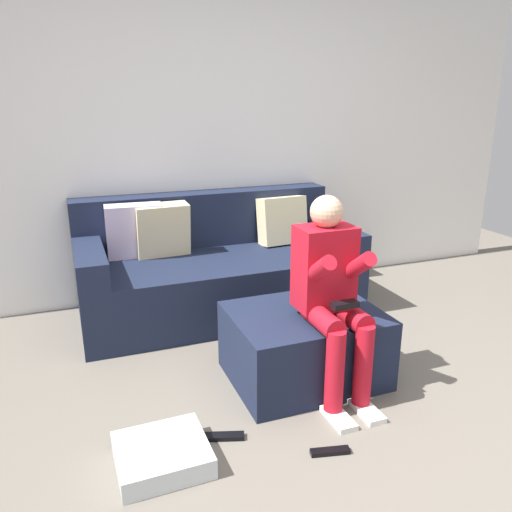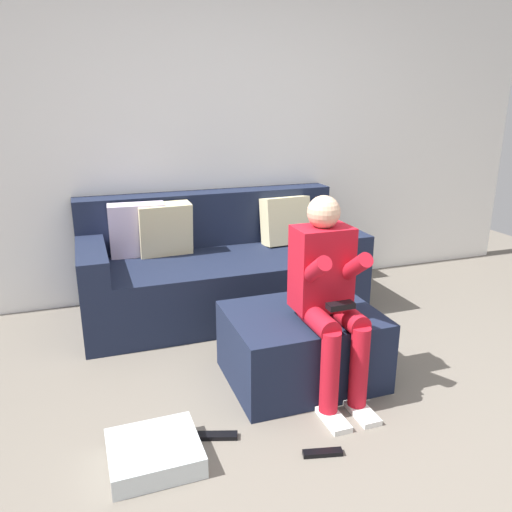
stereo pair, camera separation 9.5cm
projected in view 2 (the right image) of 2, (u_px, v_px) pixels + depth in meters
ground_plane at (375, 463)px, 2.26m from camera, size 7.26×7.26×0.00m
wall_back at (224, 127)px, 4.00m from camera, size 5.58×0.10×2.68m
couch_sectional at (218, 267)px, 3.84m from camera, size 2.02×0.94×0.86m
ottoman at (302, 346)px, 2.89m from camera, size 0.83×0.65×0.41m
person_seated at (328, 288)px, 2.64m from camera, size 0.30×0.58×1.09m
storage_bin at (154, 453)px, 2.25m from camera, size 0.40×0.37×0.10m
remote_near_ottoman at (323, 453)px, 2.31m from camera, size 0.19×0.08×0.02m
remote_by_storage_bin at (217, 436)px, 2.42m from camera, size 0.20×0.11×0.02m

